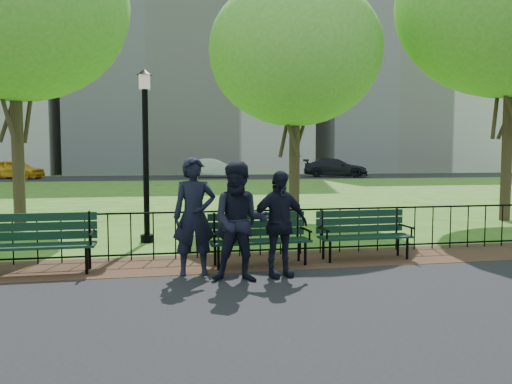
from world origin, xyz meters
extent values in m
plane|color=#3A5E18|center=(0.00, 0.00, 0.00)|extent=(120.00, 120.00, 0.00)
cube|color=#3B2218|center=(0.00, 1.50, 0.01)|extent=(60.00, 1.60, 0.01)
cube|color=black|center=(0.00, 35.00, 0.01)|extent=(70.00, 9.00, 0.01)
cylinder|color=black|center=(0.00, 2.00, 0.88)|extent=(24.00, 0.04, 0.04)
cylinder|color=black|center=(0.00, 2.00, 0.12)|extent=(24.00, 0.04, 0.04)
cylinder|color=black|center=(0.00, 2.00, 0.45)|extent=(0.02, 0.02, 0.90)
cube|color=#B4B0A4|center=(2.00, 48.00, 15.00)|extent=(24.00, 15.00, 30.00)
cube|color=beige|center=(26.00, 48.00, 12.00)|extent=(20.00, 15.00, 24.00)
cube|color=black|center=(0.43, 1.14, 0.44)|extent=(1.79, 0.56, 0.04)
cube|color=black|center=(0.41, 1.40, 0.78)|extent=(1.76, 0.13, 0.44)
cylinder|color=black|center=(-0.33, 0.93, 0.22)|extent=(0.05, 0.05, 0.44)
cylinder|color=black|center=(1.20, 1.00, 0.22)|extent=(0.05, 0.05, 0.44)
cylinder|color=black|center=(-0.35, 1.28, 0.22)|extent=(0.05, 0.05, 0.44)
cylinder|color=black|center=(1.18, 1.36, 0.22)|extent=(0.05, 0.05, 0.44)
cylinder|color=black|center=(-0.41, 1.10, 0.62)|extent=(0.07, 0.55, 0.04)
cylinder|color=black|center=(1.26, 1.18, 0.62)|extent=(0.07, 0.55, 0.04)
ellipsoid|color=black|center=(-0.11, 1.01, 0.69)|extent=(0.44, 0.32, 0.47)
cube|color=black|center=(-3.26, 1.23, 0.47)|extent=(1.88, 0.51, 0.04)
cube|color=black|center=(-3.26, 1.50, 0.83)|extent=(1.88, 0.05, 0.47)
cylinder|color=black|center=(-2.45, 1.04, 0.23)|extent=(0.05, 0.05, 0.47)
cylinder|color=black|center=(-2.45, 1.42, 0.23)|extent=(0.05, 0.05, 0.47)
cylinder|color=black|center=(-2.37, 1.23, 0.66)|extent=(0.05, 0.58, 0.04)
cube|color=black|center=(2.43, 1.28, 0.43)|extent=(1.74, 0.50, 0.04)
cube|color=black|center=(2.42, 1.53, 0.77)|extent=(1.73, 0.08, 0.43)
cylinder|color=black|center=(1.68, 1.09, 0.22)|extent=(0.05, 0.05, 0.43)
cylinder|color=black|center=(3.18, 1.12, 0.22)|extent=(0.05, 0.05, 0.43)
cylinder|color=black|center=(1.67, 1.43, 0.22)|extent=(0.05, 0.05, 0.43)
cylinder|color=black|center=(3.17, 1.47, 0.22)|extent=(0.05, 0.05, 0.43)
cylinder|color=black|center=(1.61, 1.26, 0.61)|extent=(0.05, 0.54, 0.04)
cylinder|color=black|center=(3.24, 1.30, 0.61)|extent=(0.05, 0.54, 0.04)
cylinder|color=black|center=(-1.56, 3.97, 0.09)|extent=(0.30, 0.30, 0.17)
cylinder|color=black|center=(-1.56, 3.97, 1.70)|extent=(0.13, 0.13, 3.41)
cube|color=beige|center=(-1.56, 3.97, 3.51)|extent=(0.23, 0.23, 0.32)
cone|color=black|center=(-1.56, 3.97, 3.73)|extent=(0.34, 0.34, 0.13)
cylinder|color=#2D2116|center=(-5.14, 7.67, 1.86)|extent=(0.32, 0.32, 3.71)
ellipsoid|color=#50A431|center=(-5.14, 7.67, 6.06)|extent=(6.25, 6.25, 5.32)
cylinder|color=#2D2116|center=(2.71, 7.25, 1.52)|extent=(0.32, 0.32, 3.04)
ellipsoid|color=#50A431|center=(2.71, 7.25, 4.96)|extent=(5.12, 5.12, 4.35)
cylinder|color=#2D2116|center=(8.73, 5.74, 1.96)|extent=(0.31, 0.31, 3.91)
imported|color=black|center=(-0.73, 0.73, 0.96)|extent=(0.70, 0.47, 1.89)
imported|color=black|center=(-0.08, 0.16, 0.93)|extent=(0.96, 0.63, 1.83)
imported|color=black|center=(0.57, 0.36, 0.85)|extent=(1.04, 0.58, 1.68)
imported|color=gold|center=(-12.42, 34.94, 0.77)|extent=(4.77, 3.36, 1.51)
imported|color=#B8BAC1|center=(3.16, 34.09, 0.80)|extent=(5.00, 2.33, 1.59)
imported|color=black|center=(13.51, 33.36, 0.80)|extent=(5.87, 4.03, 1.58)
camera|label=1|loc=(-1.27, -7.24, 1.95)|focal=35.00mm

